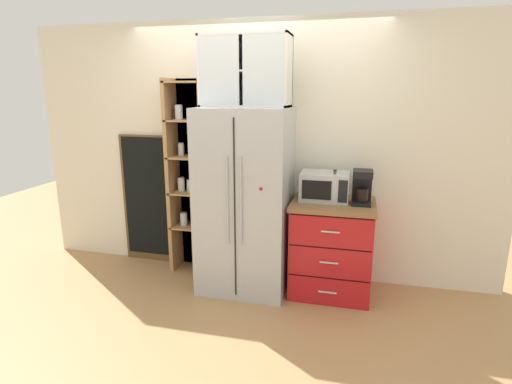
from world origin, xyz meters
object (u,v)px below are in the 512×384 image
(coffee_maker, at_px, (362,187))
(mug_cream, at_px, (334,199))
(refrigerator, at_px, (246,200))
(microwave, at_px, (325,186))
(chalkboard_menu, at_px, (148,199))
(mug_charcoal, at_px, (334,199))
(bottle_amber, at_px, (334,188))

(coffee_maker, xyz_separation_m, mug_cream, (-0.24, -0.05, -0.11))
(refrigerator, bearing_deg, microwave, 8.26)
(refrigerator, bearing_deg, coffee_maker, 3.44)
(chalkboard_menu, bearing_deg, refrigerator, -15.51)
(mug_cream, relative_size, chalkboard_menu, 0.08)
(refrigerator, height_order, mug_charcoal, refrigerator)
(mug_cream, distance_m, bottle_amber, 0.10)
(microwave, bearing_deg, refrigerator, -171.74)
(coffee_maker, xyz_separation_m, bottle_amber, (-0.24, -0.00, -0.02))
(bottle_amber, height_order, chalkboard_menu, chalkboard_menu)
(mug_charcoal, bearing_deg, refrigerator, -179.59)
(microwave, distance_m, coffee_maker, 0.34)
(microwave, height_order, mug_cream, microwave)
(mug_charcoal, bearing_deg, bottle_amber, 92.16)
(refrigerator, distance_m, mug_charcoal, 0.82)
(chalkboard_menu, bearing_deg, bottle_amber, -7.74)
(bottle_amber, bearing_deg, chalkboard_menu, 172.26)
(chalkboard_menu, bearing_deg, coffee_maker, -6.84)
(refrigerator, distance_m, chalkboard_menu, 1.27)
(microwave, bearing_deg, mug_charcoal, -47.67)
(mug_charcoal, height_order, bottle_amber, bottle_amber)
(mug_charcoal, distance_m, bottle_amber, 0.10)
(microwave, distance_m, mug_cream, 0.16)
(mug_cream, height_order, bottle_amber, bottle_amber)
(refrigerator, bearing_deg, bottle_amber, 4.22)
(mug_cream, xyz_separation_m, bottle_amber, (-0.00, 0.05, 0.09))
(refrigerator, height_order, coffee_maker, refrigerator)
(refrigerator, xyz_separation_m, chalkboard_menu, (-1.21, 0.34, -0.15))
(refrigerator, xyz_separation_m, microwave, (0.73, 0.11, 0.15))
(mug_charcoal, xyz_separation_m, chalkboard_menu, (-2.03, 0.33, -0.22))
(coffee_maker, bearing_deg, chalkboard_menu, 173.16)
(coffee_maker, bearing_deg, microwave, 172.79)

